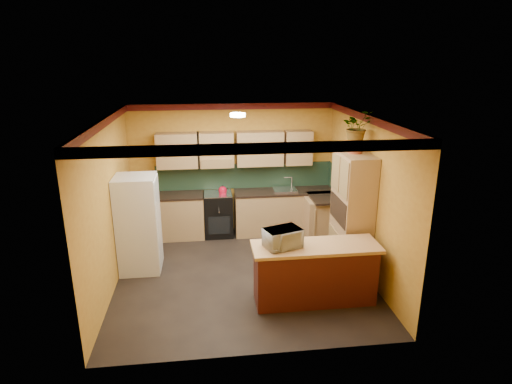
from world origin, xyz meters
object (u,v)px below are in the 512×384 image
stove (218,214)px  breakfast_bar (315,275)px  base_cabinets_back (248,214)px  fridge (138,224)px  pantry (352,215)px  microwave (283,238)px

stove → breakfast_bar: size_ratio=0.51×
base_cabinets_back → breakfast_bar: size_ratio=2.03×
fridge → breakfast_bar: 3.11m
fridge → breakfast_bar: size_ratio=0.94×
stove → breakfast_bar: 3.07m
base_cabinets_back → pantry: size_ratio=1.74×
microwave → fridge: bearing=128.6°
breakfast_bar → microwave: (-0.50, 0.00, 0.63)m
base_cabinets_back → microwave: bearing=-85.5°
pantry → stove: bearing=139.1°
pantry → base_cabinets_back: bearing=129.5°
fridge → pantry: pantry is taller
fridge → breakfast_bar: (2.76, -1.38, -0.41)m
breakfast_bar → pantry: bearing=45.9°
base_cabinets_back → pantry: 2.53m
fridge → pantry: (3.60, -0.52, 0.20)m
pantry → breakfast_bar: pantry is taller
breakfast_bar → microwave: bearing=180.0°
base_cabinets_back → fridge: size_ratio=2.15×
base_cabinets_back → pantry: (1.56, -1.89, 0.61)m
fridge → breakfast_bar: bearing=-26.5°
stove → microwave: microwave is taller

